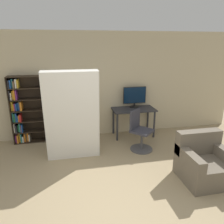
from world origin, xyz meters
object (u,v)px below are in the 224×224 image
(monitor, at_px, (135,96))
(bookshelf, at_px, (25,111))
(office_chair, at_px, (140,134))
(armchair, at_px, (204,163))
(mattress_near, at_px, (72,116))

(monitor, height_order, bookshelf, bookshelf)
(office_chair, distance_m, armchair, 1.57)
(mattress_near, distance_m, armchair, 2.70)
(bookshelf, xyz_separation_m, armchair, (3.42, -2.36, -0.49))
(monitor, xyz_separation_m, mattress_near, (-1.67, -1.05, -0.10))
(office_chair, distance_m, bookshelf, 2.87)
(monitor, xyz_separation_m, armchair, (0.62, -2.32, -0.73))
(office_chair, bearing_deg, bookshelf, 159.48)
(office_chair, bearing_deg, monitor, 81.04)
(monitor, relative_size, armchair, 0.73)
(office_chair, relative_size, mattress_near, 0.50)
(monitor, bearing_deg, mattress_near, -147.93)
(bookshelf, relative_size, armchair, 1.97)
(monitor, relative_size, office_chair, 0.66)
(office_chair, xyz_separation_m, bookshelf, (-2.65, 0.99, 0.42))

